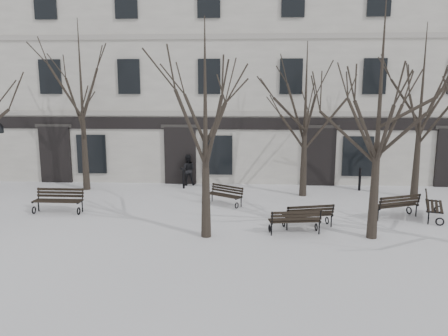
# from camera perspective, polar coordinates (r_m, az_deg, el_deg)

# --- Properties ---
(ground) EXTENTS (100.00, 100.00, 0.00)m
(ground) POSITION_cam_1_polar(r_m,az_deg,el_deg) (14.67, 3.30, -8.82)
(ground) COLOR white
(ground) RESTS_ON ground
(building) EXTENTS (40.40, 10.20, 11.40)m
(building) POSITION_cam_1_polar(r_m,az_deg,el_deg) (26.83, 3.37, 11.80)
(building) COLOR silver
(building) RESTS_ON ground
(tree_1) EXTENTS (4.88, 4.88, 6.98)m
(tree_1) POSITION_cam_1_polar(r_m,az_deg,el_deg) (13.79, -2.47, 8.46)
(tree_1) COLOR black
(tree_1) RESTS_ON ground
(tree_2) EXTENTS (5.22, 5.22, 7.46)m
(tree_2) POSITION_cam_1_polar(r_m,az_deg,el_deg) (14.47, 19.75, 9.17)
(tree_2) COLOR black
(tree_2) RESTS_ON ground
(tree_4) EXTENTS (5.58, 5.58, 7.98)m
(tree_4) POSITION_cam_1_polar(r_m,az_deg,el_deg) (21.67, -18.18, 10.28)
(tree_4) COLOR black
(tree_4) RESTS_ON ground
(tree_5) EXTENTS (4.78, 4.78, 6.83)m
(tree_5) POSITION_cam_1_polar(r_m,az_deg,el_deg) (19.72, 10.62, 8.57)
(tree_5) COLOR black
(tree_5) RESTS_ON ground
(tree_6) EXTENTS (5.30, 5.30, 7.57)m
(tree_6) POSITION_cam_1_polar(r_m,az_deg,el_deg) (20.88, 24.47, 9.20)
(tree_6) COLOR black
(tree_6) RESTS_ON ground
(bench_0) EXTENTS (1.90, 0.71, 0.95)m
(bench_0) POSITION_cam_1_polar(r_m,az_deg,el_deg) (18.34, -20.81, -3.90)
(bench_0) COLOR black
(bench_0) RESTS_ON ground
(bench_1) EXTENTS (1.81, 1.03, 0.87)m
(bench_1) POSITION_cam_1_polar(r_m,az_deg,el_deg) (15.61, 10.96, -5.99)
(bench_1) COLOR black
(bench_1) RESTS_ON ground
(bench_2) EXTENTS (1.77, 0.85, 0.86)m
(bench_2) POSITION_cam_1_polar(r_m,az_deg,el_deg) (14.87, 9.24, -6.77)
(bench_2) COLOR black
(bench_2) RESTS_ON ground
(bench_3) EXTENTS (1.63, 1.34, 0.80)m
(bench_3) POSITION_cam_1_polar(r_m,az_deg,el_deg) (18.34, 0.11, -3.46)
(bench_3) COLOR black
(bench_3) RESTS_ON ground
(bench_4) EXTENTS (1.94, 1.31, 0.93)m
(bench_4) POSITION_cam_1_polar(r_m,az_deg,el_deg) (17.67, 21.51, -4.51)
(bench_4) COLOR black
(bench_4) RESTS_ON ground
(bench_5) EXTENTS (1.29, 1.96, 0.94)m
(bench_5) POSITION_cam_1_polar(r_m,az_deg,el_deg) (18.17, 25.55, -4.38)
(bench_5) COLOR black
(bench_5) RESTS_ON ground
(bollard_a) EXTENTS (0.12, 0.12, 0.97)m
(bollard_a) POSITION_cam_1_polar(r_m,az_deg,el_deg) (21.37, -5.30, -1.31)
(bollard_a) COLOR black
(bollard_a) RESTS_ON ground
(bollard_b) EXTENTS (0.14, 0.14, 1.11)m
(bollard_b) POSITION_cam_1_polar(r_m,az_deg,el_deg) (21.82, 17.32, -1.30)
(bollard_b) COLOR black
(bollard_b) RESTS_ON ground
(pedestrian_b) EXTENTS (0.83, 0.69, 1.57)m
(pedestrian_b) POSITION_cam_1_polar(r_m,az_deg,el_deg) (22.19, -4.75, -2.24)
(pedestrian_b) COLOR black
(pedestrian_b) RESTS_ON ground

